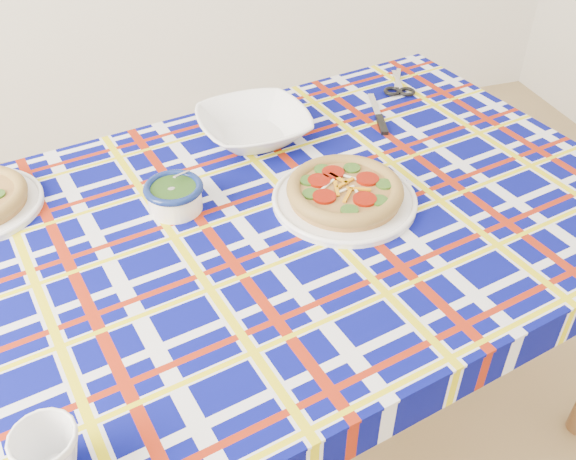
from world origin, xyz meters
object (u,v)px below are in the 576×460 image
object	(u,v)px
main_focaccia_plate	(345,191)
serving_bowl	(254,126)
mug	(49,454)
pesto_bowl	(174,194)
dining_table	(274,245)

from	to	relation	value
main_focaccia_plate	serving_bowl	size ratio (longest dim) A/B	1.19
serving_bowl	mug	xyz separation A→B (m)	(-0.51, -0.79, 0.01)
pesto_bowl	serving_bowl	bearing A→B (deg)	44.13
pesto_bowl	mug	xyz separation A→B (m)	(-0.27, -0.56, 0.01)
dining_table	pesto_bowl	bearing A→B (deg)	141.32
main_focaccia_plate	mug	world-z (taller)	mug
main_focaccia_plate	pesto_bowl	xyz separation A→B (m)	(-0.35, 0.09, 0.01)
dining_table	mug	world-z (taller)	mug
dining_table	pesto_bowl	size ratio (longest dim) A/B	13.86
main_focaccia_plate	mug	size ratio (longest dim) A/B	3.48
main_focaccia_plate	mug	bearing A→B (deg)	-143.00
main_focaccia_plate	pesto_bowl	bearing A→B (deg)	165.58
main_focaccia_plate	serving_bowl	xyz separation A→B (m)	(-0.11, 0.32, 0.00)
pesto_bowl	main_focaccia_plate	bearing A→B (deg)	-14.42
serving_bowl	mug	size ratio (longest dim) A/B	2.92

